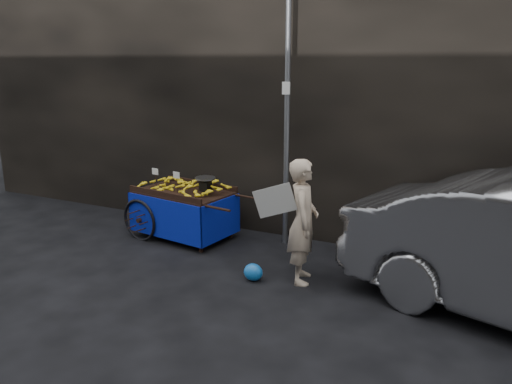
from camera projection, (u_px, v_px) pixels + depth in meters
The scene contains 6 objects.
ground at pixel (229, 269), 6.89m from camera, with size 80.00×80.00×0.00m, color black.
building_wall at pixel (322, 78), 8.35m from camera, with size 13.50×2.00×5.00m.
street_pole at pixel (287, 115), 7.38m from camera, with size 0.12×0.10×4.00m.
banana_cart at pixel (182, 195), 8.00m from camera, with size 2.18×1.23×1.12m.
vendor at pixel (303, 221), 6.33m from camera, with size 0.89×0.68×1.62m.
plastic_bag at pixel (253, 272), 6.50m from camera, with size 0.26×0.21×0.23m, color blue.
Camera 1 is at (3.10, -5.60, 2.79)m, focal length 35.00 mm.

